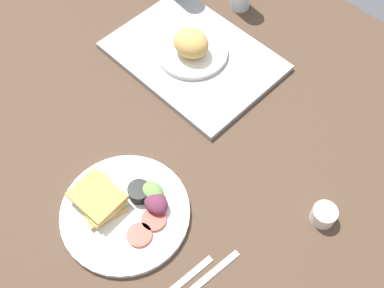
# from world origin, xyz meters

# --- Properties ---
(ground_plane) EXTENTS (1.90, 1.50, 0.03)m
(ground_plane) POSITION_xyz_m (0.00, 0.00, -0.01)
(ground_plane) COLOR #4C3828
(serving_tray) EXTENTS (0.45, 0.33, 0.02)m
(serving_tray) POSITION_xyz_m (-0.20, 0.25, 0.01)
(serving_tray) COLOR #9EA0A3
(serving_tray) RESTS_ON ground_plane
(bread_plate_near) EXTENTS (0.20, 0.20, 0.08)m
(bread_plate_near) POSITION_xyz_m (-0.20, 0.25, 0.05)
(bread_plate_near) COLOR white
(bread_plate_near) RESTS_ON serving_tray
(plate_with_salad) EXTENTS (0.29, 0.29, 0.05)m
(plate_with_salad) POSITION_xyz_m (0.02, -0.19, 0.02)
(plate_with_salad) COLOR white
(plate_with_salad) RESTS_ON ground_plane
(espresso_cup) EXTENTS (0.06, 0.06, 0.04)m
(espresso_cup) POSITION_xyz_m (0.35, 0.12, 0.02)
(espresso_cup) COLOR silver
(espresso_cup) RESTS_ON ground_plane
(fork) EXTENTS (0.03, 0.17, 0.01)m
(fork) POSITION_xyz_m (0.23, -0.21, 0.00)
(fork) COLOR #B7B7BC
(fork) RESTS_ON ground_plane
(knife) EXTENTS (0.03, 0.19, 0.01)m
(knife) POSITION_xyz_m (0.26, -0.17, 0.00)
(knife) COLOR #B7B7BC
(knife) RESTS_ON ground_plane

